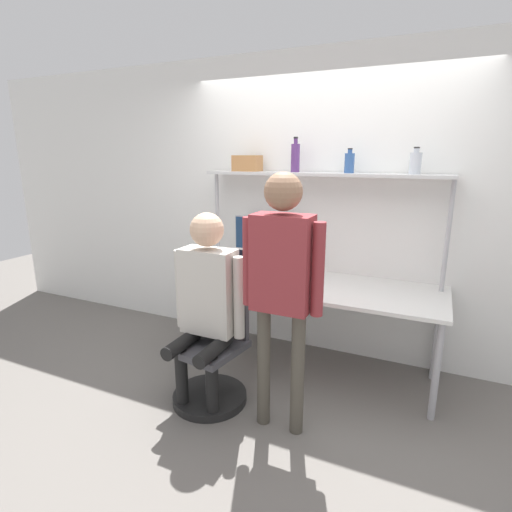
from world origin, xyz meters
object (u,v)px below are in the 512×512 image
cell_phone (271,284)px  storage_box (247,163)px  office_chair (213,365)px  person_standing (282,273)px  bottle_blue (349,163)px  laptop (244,272)px  person_seated (206,295)px  bottle_purple (295,157)px  bottle_clear (415,163)px  monitor (266,241)px

cell_phone → storage_box: size_ratio=0.62×
office_chair → person_standing: size_ratio=0.53×
cell_phone → bottle_blue: (0.51, 0.41, 0.98)m
office_chair → laptop: bearing=92.4°
person_seated → bottle_blue: bearing=54.4°
person_seated → person_standing: 0.65m
bottle_blue → person_standing: bearing=-98.0°
storage_box → bottle_blue: bearing=-0.0°
bottle_blue → cell_phone: bearing=-141.3°
office_chair → bottle_purple: (0.28, 1.00, 1.52)m
office_chair → storage_box: 1.78m
office_chair → cell_phone: bearing=68.8°
person_standing → bottle_clear: bearing=59.1°
laptop → storage_box: size_ratio=1.29×
person_standing → storage_box: size_ratio=7.16×
person_seated → bottle_blue: size_ratio=7.33×
cell_phone → storage_box: storage_box is taller
person_seated → bottle_clear: (1.24, 1.04, 0.91)m
bottle_blue → bottle_purple: bearing=180.0°
laptop → bottle_blue: 1.26m
person_seated → storage_box: storage_box is taller
cell_phone → office_chair: bearing=-111.2°
bottle_clear → storage_box: bearing=180.0°
office_chair → bottle_clear: bottle_clear is taller
person_standing → bottle_clear: bottle_clear is taller
bottle_purple → bottle_blue: (0.46, -0.00, -0.04)m
storage_box → bottle_purple: bearing=0.0°
office_chair → person_standing: person_standing is taller
bottle_clear → laptop: bearing=-162.3°
person_standing → bottle_blue: (0.15, 1.09, 0.65)m
monitor → bottle_purple: (0.26, 0.01, 0.75)m
office_chair → monitor: bearing=89.3°
cell_phone → person_standing: 0.84m
storage_box → monitor: bearing=-2.5°
person_standing → bottle_blue: size_ratio=8.80×
office_chair → person_seated: person_seated is taller
monitor → person_seated: size_ratio=0.44×
office_chair → person_seated: (-0.01, -0.04, 0.57)m
person_standing → office_chair: bearing=170.6°
office_chair → bottle_clear: 2.17m
monitor → office_chair: bearing=-90.7°
person_seated → person_standing: person_standing is taller
bottle_purple → bottle_blue: 0.46m
laptop → cell_phone: size_ratio=2.07×
monitor → person_standing: (0.57, -1.09, 0.06)m
person_seated → cell_phone: bearing=69.6°
monitor → bottle_blue: size_ratio=3.24×
monitor → person_seated: 1.05m
monitor → bottle_purple: bottle_purple is taller
laptop → person_standing: size_ratio=0.18×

